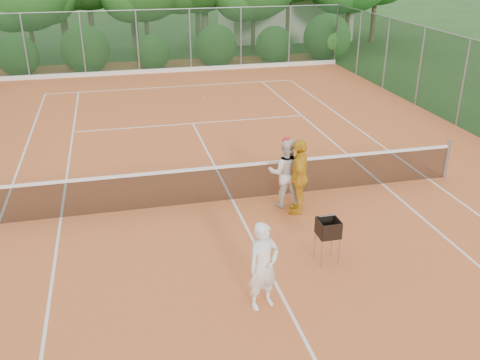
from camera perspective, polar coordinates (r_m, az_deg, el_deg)
The scene contains 13 objects.
ground at distance 13.36m, azimuth -0.82°, elevation -2.25°, with size 120.00×120.00×0.00m, color #204619.
clay_court at distance 13.36m, azimuth -0.82°, elevation -2.21°, with size 18.00×36.00×0.02m, color #D36830.
club_building at distance 37.81m, azimuth 4.67°, elevation 17.17°, with size 8.00×5.00×3.00m, color beige.
tennis_net at distance 13.14m, azimuth -0.83°, elevation -0.16°, with size 11.97×0.10×1.10m.
player_white at distance 9.27m, azimuth 2.53°, elevation -9.17°, with size 0.59×0.39×1.63m, color white.
player_center_grp at distance 12.80m, azimuth 4.88°, elevation 0.82°, with size 0.98×0.85×1.76m.
player_yellow at distance 12.52m, azimuth 6.33°, elevation 0.40°, with size 1.06×0.44×1.82m, color gold.
ball_hopper at distance 10.68m, azimuth 9.40°, elevation -5.15°, with size 0.41×0.41×0.93m.
stray_ball_a at distance 22.46m, azimuth -3.84°, elevation 8.80°, with size 0.07×0.07×0.07m, color yellow.
stray_ball_b at distance 24.83m, azimuth -2.29°, elevation 10.29°, with size 0.07×0.07×0.07m, color #CDE835.
stray_ball_c at distance 24.16m, azimuth -1.46°, elevation 9.92°, with size 0.07×0.07×0.07m, color #BFD832.
court_markings at distance 13.35m, azimuth -0.82°, elevation -2.16°, with size 11.03×23.83×0.01m.
fence_back at distance 27.19m, azimuth -8.09°, elevation 14.44°, with size 18.07×0.07×3.00m.
Camera 1 is at (-2.62, -11.70, 5.89)m, focal length 40.00 mm.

